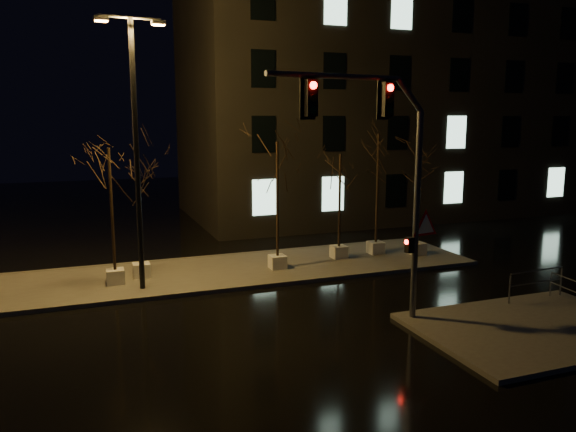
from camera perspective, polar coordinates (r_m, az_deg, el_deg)
name	(u,v)px	position (r m, az deg, el deg)	size (l,w,h in m)	color
ground	(262,323)	(17.92, -2.62, -10.80)	(90.00, 90.00, 0.00)	black
median	(218,272)	(23.41, -7.17, -5.67)	(22.00, 5.00, 0.15)	#4A4842
sidewalk_corner	(534,328)	(18.81, 23.74, -10.40)	(7.00, 5.00, 0.15)	#4A4842
building	(377,100)	(38.99, 9.04, 11.53)	(25.00, 12.00, 15.00)	black
tree_1	(110,179)	(21.62, -17.63, 3.63)	(1.80, 1.80, 5.26)	beige
tree_2	(138,188)	(22.32, -15.03, 2.77)	(1.80, 1.80, 4.66)	beige
tree_3	(277,171)	(22.78, -1.10, 4.63)	(1.80, 1.80, 5.38)	beige
tree_4	(340,178)	(24.69, 5.30, 3.91)	(1.80, 1.80, 4.76)	beige
tree_5	(378,161)	(25.70, 9.13, 5.57)	(1.80, 1.80, 5.65)	beige
tree_6	(420,168)	(25.88, 13.30, 4.72)	(1.80, 1.80, 5.21)	beige
traffic_signal_mast	(387,165)	(16.63, 10.07, 5.12)	(5.98, 0.98, 7.37)	#515358
streetlight_main	(136,137)	(20.63, -15.22, 7.78)	(2.40, 0.48, 9.60)	black
guard_rail_a	(536,280)	(21.25, 23.92, -5.96)	(2.42, 0.17, 1.05)	#515358
guard_rail_b	(570,288)	(21.21, 26.70, -6.53)	(0.24, 1.85, 0.88)	#515358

